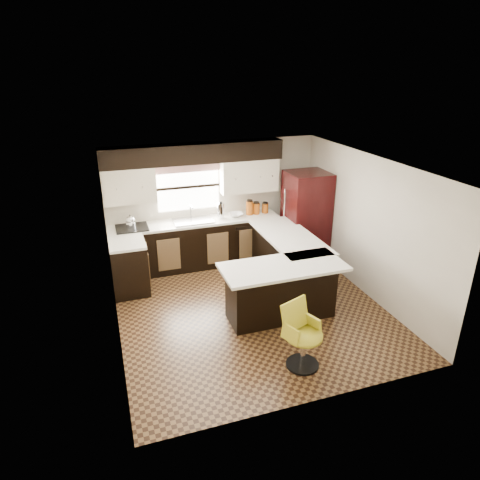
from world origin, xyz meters
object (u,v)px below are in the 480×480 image
object	(u,v)px
refrigerator	(306,218)
bar_chair	(304,337)
peninsula_return	(281,291)
peninsula_long	(286,261)

from	to	relation	value
refrigerator	bar_chair	xyz separation A→B (m)	(-1.51, -3.03, -0.46)
peninsula_return	bar_chair	size ratio (longest dim) A/B	1.82
peninsula_return	refrigerator	world-z (taller)	refrigerator
peninsula_return	refrigerator	size ratio (longest dim) A/B	0.90
peninsula_return	peninsula_long	bearing A→B (deg)	61.70
peninsula_long	peninsula_return	size ratio (longest dim) A/B	1.18
refrigerator	bar_chair	distance (m)	3.41
peninsula_long	bar_chair	size ratio (longest dim) A/B	2.15
peninsula_return	bar_chair	xyz separation A→B (m)	(-0.20, -1.21, 0.00)
refrigerator	bar_chair	world-z (taller)	refrigerator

